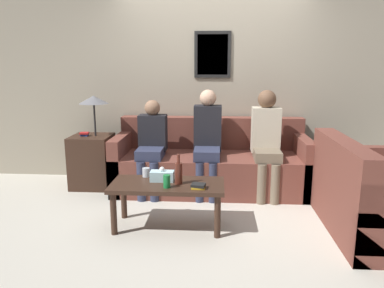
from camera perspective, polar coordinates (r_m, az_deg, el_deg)
ground_plane at (r=4.39m, az=2.72°, el=-9.04°), size 16.00×16.00×0.00m
wall_back at (r=5.12m, az=3.11°, el=8.99°), size 9.00×0.08×2.60m
couch_main at (r=4.80m, az=2.89°, el=-3.22°), size 2.41×0.91×0.89m
couch_side at (r=3.98m, az=25.94°, el=-7.74°), size 0.91×1.42×0.89m
coffee_table at (r=3.67m, az=-3.75°, el=-6.98°), size 1.09×0.51×0.45m
side_table_with_lamp at (r=5.03m, az=-14.93°, el=-1.88°), size 0.50×0.50×1.19m
wine_bottle at (r=3.59m, az=-2.06°, el=-4.39°), size 0.07×0.07×0.29m
drinking_glass at (r=3.86m, az=-7.01°, el=-4.31°), size 0.08×0.08×0.09m
book_stack at (r=3.49m, az=0.96°, el=-6.41°), size 0.14×0.12×0.04m
soda_can at (r=3.50m, az=-3.87°, el=-5.70°), size 0.07×0.07×0.12m
tissue_box at (r=3.70m, az=-4.58°, el=-4.85°), size 0.23×0.12×0.14m
person_left at (r=4.60m, az=-6.19°, el=0.16°), size 0.34×0.58×1.15m
person_middle at (r=4.58m, az=2.36°, el=0.91°), size 0.34×0.62×1.27m
person_right at (r=4.57m, az=11.28°, el=0.83°), size 0.34×0.58×1.28m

